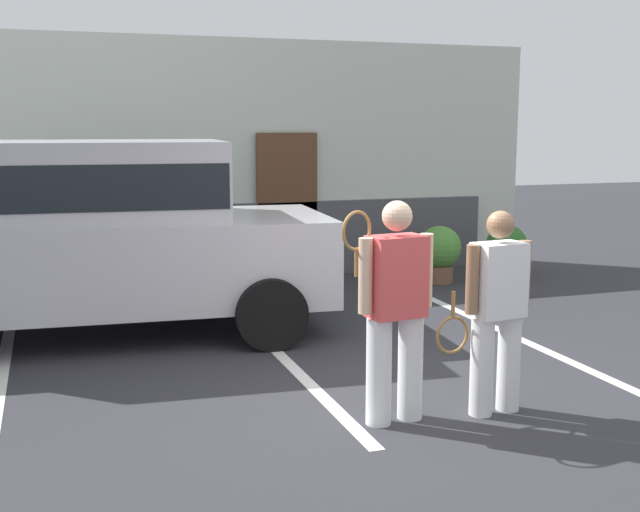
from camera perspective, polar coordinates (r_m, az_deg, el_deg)
name	(u,v)px	position (r m, az deg, el deg)	size (l,w,h in m)	color
ground_plane	(410,408)	(6.47, 6.41, -10.71)	(40.00, 40.00, 0.00)	#2D2D33
parking_stripe_1	(287,362)	(7.61, -2.37, -7.54)	(0.12, 4.40, 0.01)	silver
parking_stripe_2	(520,339)	(8.65, 14.06, -5.75)	(0.12, 4.40, 0.01)	silver
house_frontage	(240,168)	(11.60, -5.70, 6.30)	(8.98, 0.40, 3.41)	silver
parked_suv	(96,229)	(8.62, -15.66, 1.89)	(4.73, 2.45, 2.05)	#B7B7BC
tennis_player_man	(395,308)	(5.94, 5.38, -3.71)	(0.76, 0.31, 1.67)	white
tennis_player_woman	(497,310)	(6.26, 12.49, -3.79)	(0.85, 0.29, 1.58)	white
potted_plant_by_porch	(440,251)	(11.41, 8.53, 0.35)	(0.61, 0.61, 0.81)	brown
potted_plant_secondary	(506,249)	(11.90, 13.16, 0.52)	(0.59, 0.59, 0.78)	brown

